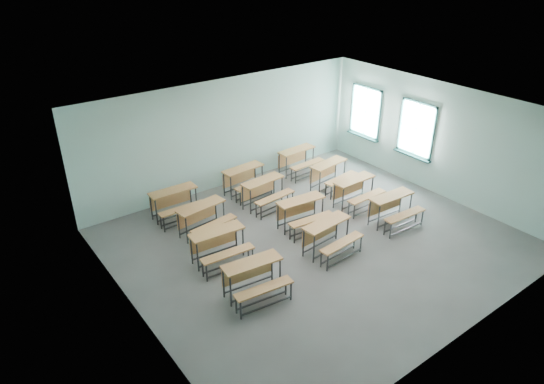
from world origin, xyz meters
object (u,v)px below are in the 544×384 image
(desk_unit_r0c0, at_px, (255,275))
(desk_unit_r2c1, at_px, (265,190))
(desk_unit_r3c1, at_px, (246,177))
(desk_unit_r1c1, at_px, (303,210))
(desk_unit_r2c2, at_px, (331,172))
(desk_unit_r3c2, at_px, (299,158))
(desk_unit_r0c1, at_px, (330,233))
(desk_unit_r1c2, at_px, (357,189))
(desk_unit_r0c2, at_px, (394,206))
(desk_unit_r1c0, at_px, (220,243))
(desk_unit_r2c0, at_px, (204,216))
(desk_unit_r3c0, at_px, (175,200))

(desk_unit_r0c0, xyz_separation_m, desk_unit_r2c1, (2.40, 2.94, 0.00))
(desk_unit_r3c1, bearing_deg, desk_unit_r1c1, -92.02)
(desk_unit_r2c2, bearing_deg, desk_unit_r1c1, -157.44)
(desk_unit_r3c1, bearing_deg, desk_unit_r3c2, 0.12)
(desk_unit_r2c2, height_order, desk_unit_r3c2, same)
(desk_unit_r0c1, distance_m, desk_unit_r1c2, 2.47)
(desk_unit_r0c1, bearing_deg, desk_unit_r0c2, -5.03)
(desk_unit_r0c2, height_order, desk_unit_r2c1, same)
(desk_unit_r1c0, relative_size, desk_unit_r2c0, 0.97)
(desk_unit_r2c0, relative_size, desk_unit_r2c2, 0.99)
(desk_unit_r0c1, distance_m, desk_unit_r3c2, 4.41)
(desk_unit_r0c1, xyz_separation_m, desk_unit_r3c2, (2.22, 3.81, 0.00))
(desk_unit_r2c0, bearing_deg, desk_unit_r0c1, -58.70)
(desk_unit_r0c0, distance_m, desk_unit_r2c1, 3.79)
(desk_unit_r1c1, xyz_separation_m, desk_unit_r3c1, (-0.09, 2.45, 0.00))
(desk_unit_r0c1, distance_m, desk_unit_r3c0, 4.18)
(desk_unit_r3c2, bearing_deg, desk_unit_r1c1, -131.17)
(desk_unit_r3c0, bearing_deg, desk_unit_r3c2, 4.09)
(desk_unit_r0c0, xyz_separation_m, desk_unit_r3c2, (4.52, 4.07, 0.00))
(desk_unit_r3c1, bearing_deg, desk_unit_r2c2, -32.64)
(desk_unit_r0c2, distance_m, desk_unit_r3c1, 4.22)
(desk_unit_r2c1, relative_size, desk_unit_r3c1, 1.01)
(desk_unit_r2c0, xyz_separation_m, desk_unit_r2c1, (2.04, 0.24, 0.00))
(desk_unit_r1c2, distance_m, desk_unit_r3c0, 4.87)
(desk_unit_r1c0, xyz_separation_m, desk_unit_r1c1, (2.45, 0.02, 0.00))
(desk_unit_r1c0, distance_m, desk_unit_r3c1, 3.42)
(desk_unit_r1c1, distance_m, desk_unit_r2c1, 1.48)
(desk_unit_r0c0, bearing_deg, desk_unit_r3c0, 94.00)
(desk_unit_r3c1, bearing_deg, desk_unit_r0c0, -125.74)
(desk_unit_r0c2, height_order, desk_unit_r1c0, same)
(desk_unit_r0c1, height_order, desk_unit_r2c0, same)
(desk_unit_r0c2, distance_m, desk_unit_r2c2, 2.47)
(desk_unit_r0c1, distance_m, desk_unit_r3c1, 3.66)
(desk_unit_r3c0, bearing_deg, desk_unit_r0c0, -91.25)
(desk_unit_r1c2, distance_m, desk_unit_r2c0, 4.24)
(desk_unit_r0c2, distance_m, desk_unit_r1c2, 1.25)
(desk_unit_r2c0, distance_m, desk_unit_r3c2, 4.37)
(desk_unit_r2c2, bearing_deg, desk_unit_r3c2, 86.53)
(desk_unit_r2c0, xyz_separation_m, desk_unit_r3c1, (2.05, 1.22, 0.00))
(desk_unit_r2c0, bearing_deg, desk_unit_r0c0, -104.78)
(desk_unit_r0c0, bearing_deg, desk_unit_r0c1, 12.87)
(desk_unit_r3c2, bearing_deg, desk_unit_r0c1, -123.69)
(desk_unit_r0c0, height_order, desk_unit_r3c1, same)
(desk_unit_r1c0, xyz_separation_m, desk_unit_r3c0, (0.12, 2.41, 0.00))
(desk_unit_r0c1, relative_size, desk_unit_r2c1, 1.00)
(desk_unit_r3c0, bearing_deg, desk_unit_r0c1, -58.15)
(desk_unit_r0c2, xyz_separation_m, desk_unit_r1c1, (-2.00, 1.22, 0.00))
(desk_unit_r2c2, relative_size, desk_unit_r3c1, 1.04)
(desk_unit_r1c1, bearing_deg, desk_unit_r1c2, 6.37)
(desk_unit_r0c2, height_order, desk_unit_r2c2, same)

